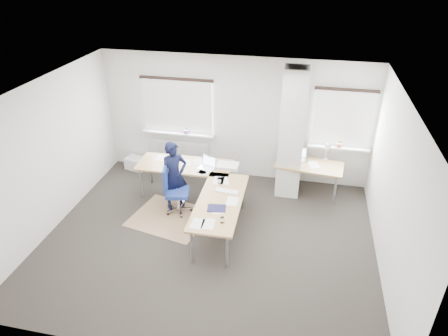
% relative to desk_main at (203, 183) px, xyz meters
% --- Properties ---
extents(ground, '(6.00, 6.00, 0.00)m').
position_rel_desk_main_xyz_m(ground, '(0.30, -0.83, -0.69)').
color(ground, '#2A2522').
rests_on(ground, ground).
extents(room_shell, '(6.04, 5.04, 2.82)m').
position_rel_desk_main_xyz_m(room_shell, '(0.48, -0.38, 1.05)').
color(room_shell, '#B7B2A7').
rests_on(room_shell, ground).
extents(floor_mat, '(1.66, 1.49, 0.01)m').
position_rel_desk_main_xyz_m(floor_mat, '(-0.63, -0.35, -0.69)').
color(floor_mat, '#977452').
rests_on(floor_mat, ground).
extents(white_crate, '(0.53, 0.43, 0.28)m').
position_rel_desk_main_xyz_m(white_crate, '(-2.08, 1.42, -0.55)').
color(white_crate, white).
rests_on(white_crate, ground).
extents(desk_main, '(2.45, 2.61, 0.96)m').
position_rel_desk_main_xyz_m(desk_main, '(0.00, 0.00, 0.00)').
color(desk_main, '#A17D45').
rests_on(desk_main, ground).
extents(desk_side, '(1.47, 0.85, 1.22)m').
position_rel_desk_main_xyz_m(desk_side, '(2.03, 1.14, -0.01)').
color(desk_side, '#A17D45').
rests_on(desk_side, ground).
extents(task_chair, '(0.56, 0.55, 1.02)m').
position_rel_desk_main_xyz_m(task_chair, '(-0.55, -0.10, -0.41)').
color(task_chair, navy).
rests_on(task_chair, ground).
extents(person, '(0.64, 0.61, 1.46)m').
position_rel_desk_main_xyz_m(person, '(-0.62, 0.07, 0.04)').
color(person, black).
rests_on(person, ground).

